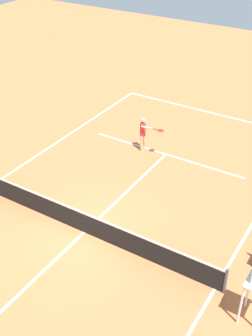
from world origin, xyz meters
TOP-DOWN VIEW (x-y plane):
  - ground_plane at (0.00, 0.00)m, footprint 60.00×60.00m
  - court_lines at (0.00, 0.00)m, footprint 10.69×24.60m
  - tennis_net at (0.00, 0.00)m, footprint 11.29×0.10m
  - player_serving at (1.15, -6.50)m, footprint 1.32×0.46m
  - tennis_ball at (1.75, -3.96)m, footprint 0.07×0.07m

SIDE VIEW (x-z plane):
  - ground_plane at x=0.00m, z-range 0.00..0.00m
  - court_lines at x=0.00m, z-range 0.00..0.01m
  - tennis_ball at x=1.75m, z-range 0.00..0.07m
  - tennis_net at x=0.00m, z-range -0.04..1.03m
  - player_serving at x=1.15m, z-range 0.17..1.94m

